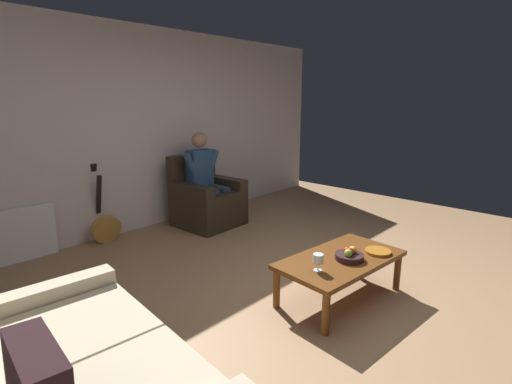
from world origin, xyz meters
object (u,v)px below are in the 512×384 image
object	(u,v)px
coffee_table	(341,263)
fruit_bowl	(349,255)
decorative_dish	(378,251)
wine_glass_near	(318,260)
armchair	(207,201)
person_seated	(206,177)
guitar	(105,225)

from	to	relation	value
coffee_table	fruit_bowl	bearing A→B (deg)	98.82
fruit_bowl	decorative_dish	distance (m)	0.33
coffee_table	decorative_dish	xyz separation A→B (m)	(-0.32, 0.19, 0.06)
wine_glass_near	fruit_bowl	xyz separation A→B (m)	(-0.37, 0.07, -0.06)
armchair	fruit_bowl	xyz separation A→B (m)	(0.51, 2.52, 0.09)
person_seated	guitar	bearing A→B (deg)	-18.80
armchair	person_seated	distance (m)	0.35
guitar	coffee_table	bearing A→B (deg)	105.40
coffee_table	fruit_bowl	xyz separation A→B (m)	(-0.01, 0.07, 0.09)
armchair	fruit_bowl	world-z (taller)	armchair
coffee_table	decorative_dish	size ratio (longest dim) A/B	5.28
person_seated	wine_glass_near	distance (m)	2.61
coffee_table	guitar	world-z (taller)	guitar
person_seated	fruit_bowl	bearing A→B (deg)	75.25
wine_glass_near	fruit_bowl	size ratio (longest dim) A/B	0.58
armchair	guitar	bearing A→B (deg)	-18.73
guitar	fruit_bowl	world-z (taller)	guitar
guitar	wine_glass_near	bearing A→B (deg)	98.44
coffee_table	decorative_dish	world-z (taller)	decorative_dish
wine_glass_near	decorative_dish	size ratio (longest dim) A/B	0.62
person_seated	fruit_bowl	xyz separation A→B (m)	(0.51, 2.52, -0.26)
person_seated	decorative_dish	world-z (taller)	person_seated
fruit_bowl	coffee_table	bearing A→B (deg)	-81.18
wine_glass_near	fruit_bowl	distance (m)	0.38
armchair	fruit_bowl	bearing A→B (deg)	75.26
guitar	fruit_bowl	xyz separation A→B (m)	(-0.78, 2.88, 0.21)
guitar	decorative_dish	bearing A→B (deg)	110.03
coffee_table	decorative_dish	bearing A→B (deg)	149.75
coffee_table	armchair	bearing A→B (deg)	-102.14
fruit_bowl	decorative_dish	world-z (taller)	fruit_bowl
armchair	person_seated	size ratio (longest dim) A/B	0.76
fruit_bowl	decorative_dish	xyz separation A→B (m)	(-0.31, 0.11, -0.03)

